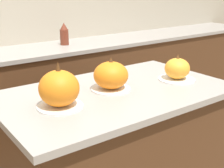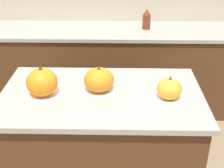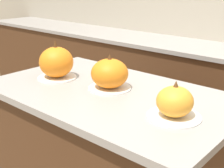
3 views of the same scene
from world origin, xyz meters
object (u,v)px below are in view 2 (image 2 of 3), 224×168
(pumpkin_cake_center, at_px, (99,80))
(pumpkin_cake_right, at_px, (169,90))
(bottle_tall, at_px, (147,19))
(pumpkin_cake_left, at_px, (42,83))

(pumpkin_cake_center, relative_size, pumpkin_cake_right, 0.99)
(pumpkin_cake_center, relative_size, bottle_tall, 1.08)
(pumpkin_cake_left, distance_m, pumpkin_cake_right, 0.79)
(pumpkin_cake_left, xyz_separation_m, pumpkin_cake_right, (0.79, -0.03, -0.03))
(pumpkin_cake_center, distance_m, bottle_tall, 1.37)
(pumpkin_cake_left, bearing_deg, pumpkin_cake_right, -1.90)
(pumpkin_cake_left, distance_m, pumpkin_cake_center, 0.36)
(pumpkin_cake_center, bearing_deg, bottle_tall, 72.89)
(pumpkin_cake_right, height_order, bottle_tall, bottle_tall)
(pumpkin_cake_left, bearing_deg, pumpkin_cake_center, 10.31)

